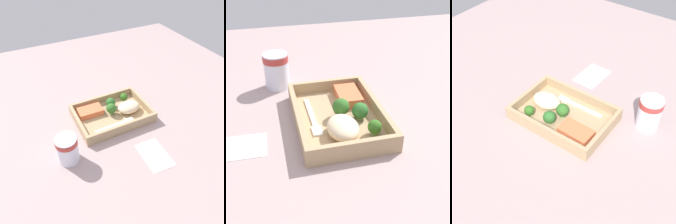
# 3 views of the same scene
# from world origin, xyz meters

# --- Properties ---
(ground_plane) EXTENTS (1.60, 1.60, 0.02)m
(ground_plane) POSITION_xyz_m (0.00, 0.00, -0.01)
(ground_plane) COLOR #A28B8A
(takeout_tray) EXTENTS (0.29, 0.20, 0.01)m
(takeout_tray) POSITION_xyz_m (0.00, 0.00, 0.01)
(takeout_tray) COLOR tan
(takeout_tray) RESTS_ON ground_plane
(tray_rim) EXTENTS (0.29, 0.20, 0.03)m
(tray_rim) POSITION_xyz_m (0.00, 0.00, 0.03)
(tray_rim) COLOR tan
(tray_rim) RESTS_ON takeout_tray
(salmon_fillet) EXTENTS (0.10, 0.06, 0.02)m
(salmon_fillet) POSITION_xyz_m (-0.07, 0.05, 0.02)
(salmon_fillet) COLOR #E36F43
(salmon_fillet) RESTS_ON takeout_tray
(mashed_potatoes) EXTENTS (0.09, 0.07, 0.04)m
(mashed_potatoes) POSITION_xyz_m (0.07, -0.01, 0.03)
(mashed_potatoes) COLOR beige
(mashed_potatoes) RESTS_ON takeout_tray
(broccoli_floret_1) EXTENTS (0.03, 0.03, 0.04)m
(broccoli_floret_1) POSITION_xyz_m (0.09, 0.06, 0.03)
(broccoli_floret_1) COLOR #76A254
(broccoli_floret_1) RESTS_ON takeout_tray
(broccoli_floret_2) EXTENTS (0.04, 0.04, 0.04)m
(broccoli_floret_2) POSITION_xyz_m (0.02, 0.05, 0.03)
(broccoli_floret_2) COLOR #8BA966
(broccoli_floret_2) RESTS_ON takeout_tray
(broccoli_floret_3) EXTENTS (0.04, 0.04, 0.05)m
(broccoli_floret_3) POSITION_xyz_m (0.00, 0.01, 0.04)
(broccoli_floret_3) COLOR #75985B
(broccoli_floret_3) RESTS_ON takeout_tray
(fork) EXTENTS (0.16, 0.02, 0.00)m
(fork) POSITION_xyz_m (-0.01, -0.06, 0.01)
(fork) COLOR white
(fork) RESTS_ON takeout_tray
(paper_cup) EXTENTS (0.07, 0.07, 0.10)m
(paper_cup) POSITION_xyz_m (-0.22, -0.12, 0.06)
(paper_cup) COLOR white
(paper_cup) RESTS_ON ground_plane
(receipt_slip) EXTENTS (0.09, 0.13, 0.00)m
(receipt_slip) POSITION_xyz_m (0.04, -0.23, 0.00)
(receipt_slip) COLOR white
(receipt_slip) RESTS_ON ground_plane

